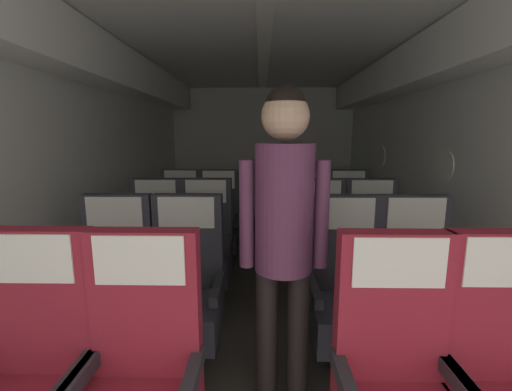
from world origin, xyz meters
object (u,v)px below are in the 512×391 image
seat_d_left_window (180,225)px  seat_d_left_aisle (218,226)px  seat_b_right_window (346,296)px  seat_c_left_aisle (206,250)px  seat_b_right_aisle (416,296)px  seat_d_right_window (308,226)px  seat_c_left_window (155,250)px  seat_c_right_window (320,251)px  seat_c_right_aisle (372,251)px  seat_d_right_aisle (348,226)px  flight_attendant (284,221)px  seat_b_left_window (114,294)px  seat_a_left_window (27,390)px  seat_b_left_aisle (186,294)px

seat_d_left_window → seat_d_left_aisle: 0.44m
seat_b_right_window → seat_c_left_aisle: bearing=140.5°
seat_b_right_aisle → seat_d_right_window: 1.69m
seat_c_left_window → seat_c_right_window: (1.44, -0.00, 0.00)m
seat_c_right_aisle → seat_d_right_aisle: bearing=89.9°
seat_b_right_aisle → seat_d_left_window: size_ratio=1.00×
seat_b_right_window → seat_c_left_aisle: same height
seat_c_left_window → seat_d_left_aisle: bearing=60.7°
flight_attendant → seat_b_right_window: bearing=26.6°
seat_c_right_aisle → seat_d_right_aisle: same height
seat_c_right_aisle → seat_d_left_aisle: same height
seat_c_left_window → seat_c_right_window: 1.44m
seat_c_right_window → seat_d_left_aisle: bearing=140.7°
seat_b_right_window → seat_d_left_window: (-1.44, 1.66, 0.00)m
seat_c_left_aisle → seat_d_left_window: size_ratio=1.00×
seat_b_right_aisle → seat_d_left_aisle: (-1.44, 1.63, 0.00)m
seat_c_left_window → seat_d_left_window: bearing=88.8°
seat_c_left_window → flight_attendant: flight_attendant is taller
seat_b_right_aisle → seat_c_left_aisle: (-1.45, 0.83, 0.00)m
seat_b_right_aisle → seat_c_left_aisle: 1.67m
seat_c_right_aisle → flight_attendant: size_ratio=0.64×
seat_c_right_aisle → seat_b_right_aisle: bearing=-89.8°
flight_attendant → seat_b_left_window: bearing=144.1°
seat_b_right_window → flight_attendant: (-0.42, -0.38, 0.58)m
seat_b_right_window → flight_attendant: 0.81m
seat_b_left_window → seat_b_right_aisle: size_ratio=1.00×
seat_a_left_window → seat_d_right_window: (1.43, 2.44, 0.00)m
seat_d_left_window → flight_attendant: flight_attendant is taller
seat_b_right_aisle → seat_d_right_aisle: (-0.00, 1.63, 0.00)m
seat_d_left_window → flight_attendant: (1.02, -2.04, 0.58)m
seat_b_left_window → seat_b_left_aisle: 0.46m
seat_b_right_aisle → seat_d_right_window: size_ratio=1.00×
seat_b_left_aisle → flight_attendant: 0.91m
seat_c_left_window → seat_d_right_window: size_ratio=1.00×
seat_c_left_window → seat_b_left_window: bearing=-90.1°
seat_b_right_window → seat_c_left_window: size_ratio=1.00×
seat_c_right_window → flight_attendant: (-0.40, -1.21, 0.58)m
seat_c_right_aisle → seat_d_left_aisle: size_ratio=1.00×
seat_c_right_aisle → seat_d_left_window: same height
seat_b_left_window → seat_b_right_window: size_ratio=1.00×
seat_b_right_window → seat_c_right_aisle: size_ratio=1.00×
seat_d_right_aisle → seat_c_left_window: bearing=-156.9°
seat_a_left_window → seat_d_right_aisle: same height
seat_b_right_aisle → flight_attendant: 1.10m
seat_d_right_aisle → seat_d_left_aisle: bearing=-179.8°
flight_attendant → seat_b_left_aisle: bearing=130.6°
seat_b_left_window → seat_c_right_window: bearing=29.6°
seat_b_right_aisle → seat_d_right_aisle: 1.63m
seat_a_left_window → seat_c_left_window: 1.63m
seat_b_left_window → seat_d_left_aisle: bearing=74.5°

